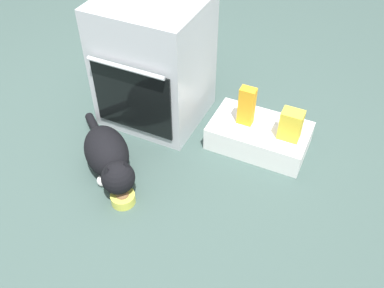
{
  "coord_description": "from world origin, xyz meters",
  "views": [
    {
      "loc": [
        1.09,
        -1.46,
        1.78
      ],
      "look_at": [
        0.4,
        0.01,
        0.25
      ],
      "focal_mm": 39.69,
      "sensor_mm": 36.0,
      "label": 1
    }
  ],
  "objects_px": {
    "food_bowl": "(123,198)",
    "juice_carton": "(247,106)",
    "oven": "(154,62)",
    "snack_bag": "(291,125)",
    "pantry_cabinet": "(259,136)",
    "cat": "(109,156)"
  },
  "relations": [
    {
      "from": "food_bowl",
      "to": "juice_carton",
      "type": "relative_size",
      "value": 0.54
    },
    {
      "from": "oven",
      "to": "snack_bag",
      "type": "relative_size",
      "value": 4.32
    },
    {
      "from": "food_bowl",
      "to": "pantry_cabinet",
      "type": "bearing_deg",
      "value": 55.21
    },
    {
      "from": "oven",
      "to": "snack_bag",
      "type": "height_order",
      "value": "oven"
    },
    {
      "from": "oven",
      "to": "cat",
      "type": "bearing_deg",
      "value": -87.55
    },
    {
      "from": "pantry_cabinet",
      "to": "snack_bag",
      "type": "distance_m",
      "value": 0.24
    },
    {
      "from": "pantry_cabinet",
      "to": "juice_carton",
      "type": "xyz_separation_m",
      "value": [
        -0.09,
        -0.0,
        0.2
      ]
    },
    {
      "from": "pantry_cabinet",
      "to": "food_bowl",
      "type": "height_order",
      "value": "pantry_cabinet"
    },
    {
      "from": "juice_carton",
      "to": "food_bowl",
      "type": "bearing_deg",
      "value": -119.63
    },
    {
      "from": "food_bowl",
      "to": "snack_bag",
      "type": "distance_m",
      "value": 1.0
    },
    {
      "from": "oven",
      "to": "juice_carton",
      "type": "bearing_deg",
      "value": -1.93
    },
    {
      "from": "food_bowl",
      "to": "juice_carton",
      "type": "distance_m",
      "value": 0.86
    },
    {
      "from": "oven",
      "to": "juice_carton",
      "type": "height_order",
      "value": "oven"
    },
    {
      "from": "cat",
      "to": "snack_bag",
      "type": "relative_size",
      "value": 3.51
    },
    {
      "from": "food_bowl",
      "to": "cat",
      "type": "relative_size",
      "value": 0.21
    },
    {
      "from": "cat",
      "to": "snack_bag",
      "type": "bearing_deg",
      "value": 74.01
    },
    {
      "from": "pantry_cabinet",
      "to": "cat",
      "type": "height_order",
      "value": "cat"
    },
    {
      "from": "oven",
      "to": "pantry_cabinet",
      "type": "xyz_separation_m",
      "value": [
        0.7,
        -0.02,
        -0.31
      ]
    },
    {
      "from": "food_bowl",
      "to": "cat",
      "type": "bearing_deg",
      "value": 139.07
    },
    {
      "from": "cat",
      "to": "juice_carton",
      "type": "bearing_deg",
      "value": 85.43
    },
    {
      "from": "cat",
      "to": "snack_bag",
      "type": "distance_m",
      "value": 1.02
    },
    {
      "from": "cat",
      "to": "snack_bag",
      "type": "height_order",
      "value": "snack_bag"
    }
  ]
}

